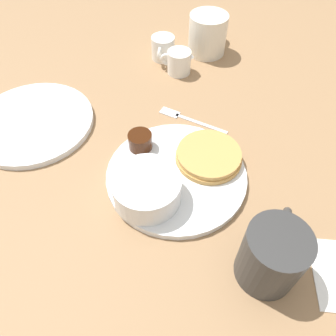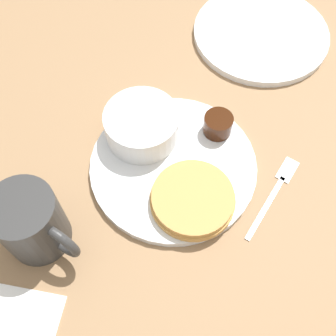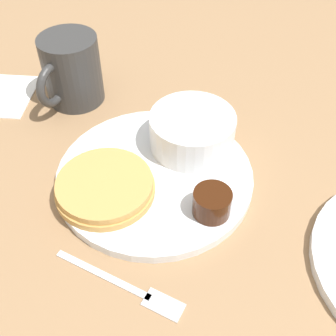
{
  "view_description": "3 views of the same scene",
  "coord_description": "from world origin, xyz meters",
  "px_view_note": "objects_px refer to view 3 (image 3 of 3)",
  "views": [
    {
      "loc": [
        0.34,
        -0.02,
        0.44
      ],
      "look_at": [
        0.0,
        -0.01,
        0.03
      ],
      "focal_mm": 35.0,
      "sensor_mm": 36.0,
      "label": 1
    },
    {
      "loc": [
        -0.02,
        0.3,
        0.53
      ],
      "look_at": [
        0.01,
        0.01,
        0.02
      ],
      "focal_mm": 45.0,
      "sensor_mm": 36.0,
      "label": 2
    },
    {
      "loc": [
        -0.35,
        -0.01,
        0.38
      ],
      "look_at": [
        -0.01,
        -0.02,
        0.03
      ],
      "focal_mm": 45.0,
      "sensor_mm": 36.0,
      "label": 3
    }
  ],
  "objects_px": {
    "bowl": "(192,130)",
    "coffee_mug": "(71,71)",
    "plate": "(155,176)",
    "fork": "(132,289)"
  },
  "relations": [
    {
      "from": "plate",
      "to": "fork",
      "type": "height_order",
      "value": "plate"
    },
    {
      "from": "bowl",
      "to": "coffee_mug",
      "type": "distance_m",
      "value": 0.2
    },
    {
      "from": "bowl",
      "to": "plate",
      "type": "bearing_deg",
      "value": 136.15
    },
    {
      "from": "bowl",
      "to": "coffee_mug",
      "type": "xyz_separation_m",
      "value": [
        0.11,
        0.17,
        0.01
      ]
    },
    {
      "from": "coffee_mug",
      "to": "fork",
      "type": "height_order",
      "value": "coffee_mug"
    },
    {
      "from": "fork",
      "to": "plate",
      "type": "bearing_deg",
      "value": -8.06
    },
    {
      "from": "plate",
      "to": "fork",
      "type": "bearing_deg",
      "value": 171.94
    },
    {
      "from": "plate",
      "to": "bowl",
      "type": "xyz_separation_m",
      "value": [
        0.05,
        -0.05,
        0.03
      ]
    },
    {
      "from": "plate",
      "to": "bowl",
      "type": "bearing_deg",
      "value": -43.85
    },
    {
      "from": "bowl",
      "to": "coffee_mug",
      "type": "height_order",
      "value": "coffee_mug"
    }
  ]
}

